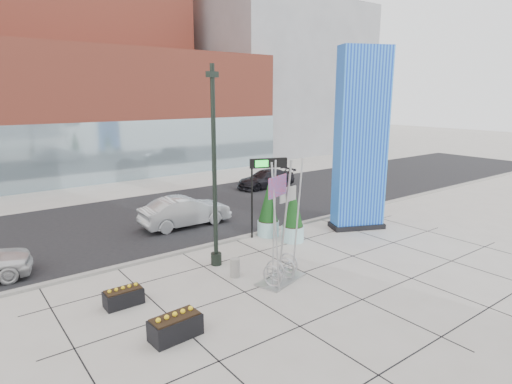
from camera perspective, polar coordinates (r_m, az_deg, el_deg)
ground at (r=18.02m, az=1.86°, el=-10.40°), size 160.00×160.00×0.00m
street_asphalt at (r=26.12m, az=-12.03°, el=-3.22°), size 80.00×12.00×0.02m
curb_edge at (r=21.05m, az=-5.02°, el=-6.78°), size 80.00×0.30×0.12m
tower_podium at (r=41.51m, az=-21.29°, el=9.76°), size 34.00×10.00×11.00m
tower_glass_front at (r=37.18m, az=-18.86°, el=5.03°), size 34.00×0.60×5.00m
building_grey_parking at (r=57.82m, az=2.17°, el=14.70°), size 20.00×18.00×18.00m
blue_pylon at (r=23.23m, az=13.80°, el=6.29°), size 3.13×2.34×9.54m
lamp_post at (r=17.67m, az=-5.53°, el=0.65°), size 0.56×0.46×8.30m
public_art_sculpture at (r=16.70m, az=3.42°, el=-7.72°), size 2.31×1.59×4.78m
concrete_bollard at (r=17.32m, az=-2.82°, el=-10.04°), size 0.39×0.39×0.76m
overhead_street_sign at (r=21.45m, az=0.94°, el=3.08°), size 1.84×0.84×4.05m
round_planter_east at (r=24.00m, az=11.18°, el=-1.77°), size 0.98×0.98×2.45m
round_planter_mid at (r=21.11m, az=4.96°, el=-3.14°), size 1.11×1.11×2.78m
round_planter_west at (r=21.88m, az=1.64°, el=-2.51°), size 1.12×1.12×2.79m
box_planter_north at (r=15.84m, az=-17.25°, el=-13.14°), size 1.29×0.65×0.71m
box_planter_south at (r=13.57m, az=-10.70°, el=-17.12°), size 1.57×0.86×0.84m
car_silver_mid at (r=23.90m, az=-9.41°, el=-2.60°), size 5.00×1.84×1.64m
car_dark_east at (r=33.34m, az=1.34°, el=1.74°), size 4.84×2.09×1.39m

